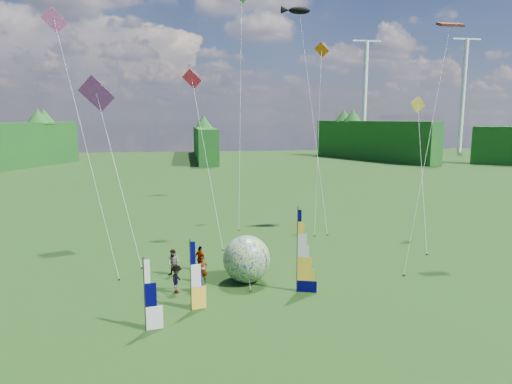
{
  "coord_description": "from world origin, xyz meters",
  "views": [
    {
      "loc": [
        -4.84,
        -20.17,
        9.51
      ],
      "look_at": [
        -1.0,
        4.0,
        5.5
      ],
      "focal_mm": 32.0,
      "sensor_mm": 36.0,
      "label": 1
    }
  ],
  "objects": [
    {
      "name": "spectator_b",
      "position": [
        -5.61,
        6.82,
        0.82
      ],
      "size": [
        0.88,
        0.71,
        1.63
      ],
      "primitive_type": "imported",
      "rotation": [
        0.0,
        0.0,
        -0.47
      ],
      "color": "#66594C",
      "rests_on": "ground"
    },
    {
      "name": "treeline_ring",
      "position": [
        0.0,
        0.0,
        4.0
      ],
      "size": [
        210.0,
        210.0,
        8.0
      ],
      "primitive_type": null,
      "color": "#1A5B16",
      "rests_on": "ground"
    },
    {
      "name": "camp_chair",
      "position": [
        -4.24,
        3.7,
        0.5
      ],
      "size": [
        0.67,
        0.67,
        1.01
      ],
      "primitive_type": null,
      "rotation": [
        0.0,
        0.0,
        0.16
      ],
      "color": "#0D0973",
      "rests_on": "ground"
    },
    {
      "name": "kite_parafoil",
      "position": [
        11.0,
        7.57,
        8.83
      ],
      "size": [
        10.75,
        11.08,
        17.67
      ],
      "primitive_type": null,
      "rotation": [
        0.0,
        0.0,
        -0.19
      ],
      "color": "#B53823",
      "rests_on": "ground"
    },
    {
      "name": "small_kite_green",
      "position": [
        0.48,
        22.57,
        11.24
      ],
      "size": [
        5.53,
        13.03,
        22.47
      ],
      "primitive_type": null,
      "rotation": [
        0.0,
        0.0,
        -0.15
      ],
      "color": "#26941F",
      "rests_on": "ground"
    },
    {
      "name": "side_banner_left",
      "position": [
        -4.65,
        1.55,
        1.77
      ],
      "size": [
        0.98,
        0.34,
        3.54
      ],
      "primitive_type": null,
      "rotation": [
        0.0,
        0.0,
        0.25
      ],
      "color": "yellow",
      "rests_on": "ground"
    },
    {
      "name": "small_kite_yellow",
      "position": [
        13.09,
        11.95,
        5.86
      ],
      "size": [
        6.47,
        10.28,
        11.73
      ],
      "primitive_type": null,
      "rotation": [
        0.0,
        0.0,
        0.17
      ],
      "color": "yellow",
      "rests_on": "ground"
    },
    {
      "name": "small_kite_pink",
      "position": [
        -10.83,
        9.39,
        8.52
      ],
      "size": [
        7.35,
        8.87,
        17.03
      ],
      "primitive_type": null,
      "rotation": [
        0.0,
        0.0,
        0.08
      ],
      "color": "#CA4B94",
      "rests_on": "ground"
    },
    {
      "name": "side_banner_far",
      "position": [
        -6.72,
        -0.35,
        1.67
      ],
      "size": [
        0.99,
        0.27,
        3.33
      ],
      "primitive_type": null,
      "rotation": [
        0.0,
        0.0,
        0.18
      ],
      "color": "white",
      "rests_on": "ground"
    },
    {
      "name": "small_kite_orange",
      "position": [
        6.57,
        17.7,
        8.32
      ],
      "size": [
        6.63,
        9.6,
        16.64
      ],
      "primitive_type": null,
      "rotation": [
        0.0,
        0.0,
        -0.27
      ],
      "color": "#E85807",
      "rests_on": "ground"
    },
    {
      "name": "bol_inflatable",
      "position": [
        -1.38,
        5.11,
        1.38
      ],
      "size": [
        3.42,
        3.42,
        2.76
      ],
      "primitive_type": "sphere",
      "rotation": [
        0.0,
        0.0,
        -0.29
      ],
      "color": "navy",
      "rests_on": "ground"
    },
    {
      "name": "feather_banner_main",
      "position": [
        1.13,
        3.12,
        2.31
      ],
      "size": [
        1.23,
        0.49,
        4.63
      ],
      "primitive_type": null,
      "rotation": [
        0.0,
        0.0,
        -0.32
      ],
      "color": "#02013E",
      "rests_on": "ground"
    },
    {
      "name": "kite_whale",
      "position": [
        6.75,
        20.4,
        10.72
      ],
      "size": [
        8.2,
        14.7,
        21.44
      ],
      "primitive_type": null,
      "rotation": [
        0.0,
        0.0,
        0.37
      ],
      "color": "black",
      "rests_on": "ground"
    },
    {
      "name": "turbine_right",
      "position": [
        45.0,
        102.0,
        15.0
      ],
      "size": [
        8.0,
        1.2,
        30.0
      ],
      "primitive_type": null,
      "color": "silver",
      "rests_on": "ground"
    },
    {
      "name": "small_kite_red",
      "position": [
        -3.1,
        15.64,
        7.06
      ],
      "size": [
        7.89,
        11.77,
        14.13
      ],
      "primitive_type": null,
      "rotation": [
        0.0,
        0.0,
        -0.33
      ],
      "color": "red",
      "rests_on": "ground"
    },
    {
      "name": "turbine_left",
      "position": [
        70.0,
        95.0,
        15.0
      ],
      "size": [
        8.0,
        1.2,
        30.0
      ],
      "primitive_type": null,
      "color": "silver",
      "rests_on": "ground"
    },
    {
      "name": "spectator_d",
      "position": [
        -3.98,
        7.46,
        0.79
      ],
      "size": [
        0.9,
        0.94,
        1.58
      ],
      "primitive_type": "imported",
      "rotation": [
        0.0,
        0.0,
        2.31
      ],
      "color": "#66594C",
      "rests_on": "ground"
    },
    {
      "name": "spectator_a",
      "position": [
        -3.91,
        5.3,
        0.78
      ],
      "size": [
        0.64,
        0.49,
        1.56
      ],
      "primitive_type": "imported",
      "rotation": [
        0.0,
        0.0,
        0.23
      ],
      "color": "#66594C",
      "rests_on": "ground"
    },
    {
      "name": "ground",
      "position": [
        0.0,
        0.0,
        0.0
      ],
      "size": [
        220.0,
        220.0,
        0.0
      ],
      "primitive_type": "plane",
      "color": "#1F4A14",
      "rests_on": "ground"
    },
    {
      "name": "kite_rainbow_delta",
      "position": [
        -9.48,
        12.66,
        6.81
      ],
      "size": [
        10.41,
        14.21,
        13.61
      ],
      "primitive_type": null,
      "rotation": [
        0.0,
        0.0,
        -0.17
      ],
      "color": "#F93D33",
      "rests_on": "ground"
    },
    {
      "name": "spectator_c",
      "position": [
        -5.38,
        4.01,
        0.78
      ],
      "size": [
        0.63,
        1.07,
        1.56
      ],
      "primitive_type": "imported",
      "rotation": [
        0.0,
        0.0,
        1.3
      ],
      "color": "#66594C",
      "rests_on": "ground"
    }
  ]
}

